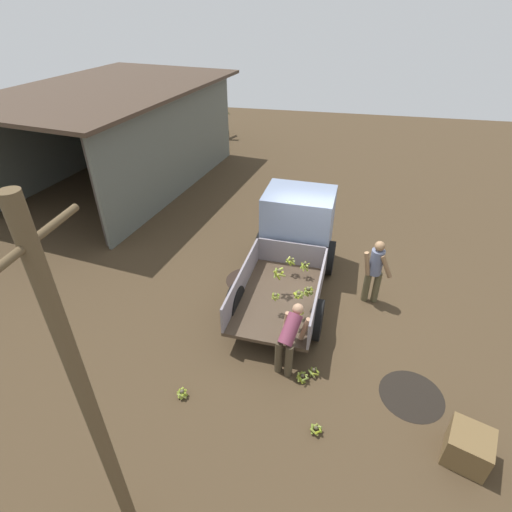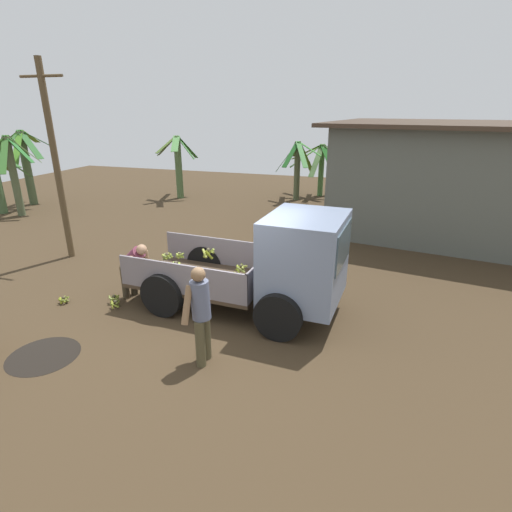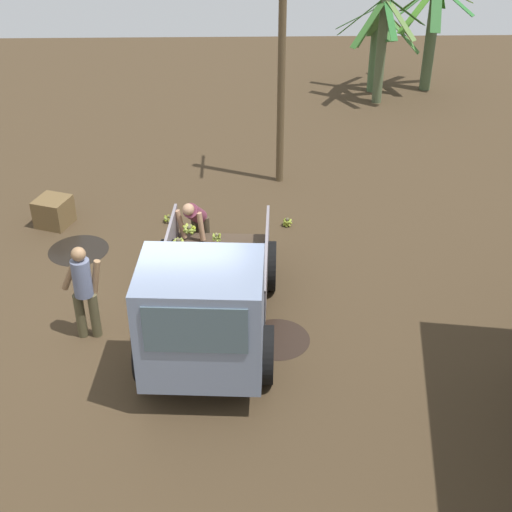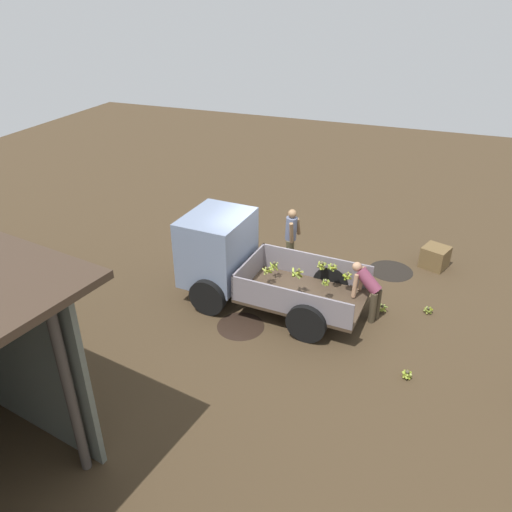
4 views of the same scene
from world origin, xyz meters
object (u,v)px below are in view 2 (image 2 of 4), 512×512
object	(u,v)px
utility_pole	(56,161)
banana_bunch_on_ground_1	(115,304)
banana_bunch_on_ground_2	(114,298)
banana_bunch_on_ground_3	(64,299)
person_worker_loading	(133,266)
cargo_truck	(283,264)
person_foreground_visitor	(201,311)
banana_bunch_on_ground_0	(138,260)

from	to	relation	value
utility_pole	banana_bunch_on_ground_1	size ratio (longest dim) A/B	21.65
utility_pole	banana_bunch_on_ground_2	distance (m)	4.45
banana_bunch_on_ground_1	banana_bunch_on_ground_3	distance (m)	1.22
person_worker_loading	banana_bunch_on_ground_1	xyz separation A→B (m)	(-0.17, -0.54, -0.68)
banana_bunch_on_ground_1	banana_bunch_on_ground_3	bearing A→B (deg)	-173.42
cargo_truck	person_foreground_visitor	world-z (taller)	cargo_truck
cargo_truck	utility_pole	xyz separation A→B (m)	(-6.56, 1.47, 1.56)
banana_bunch_on_ground_3	cargo_truck	bearing A→B (deg)	11.97
banana_bunch_on_ground_0	banana_bunch_on_ground_2	xyz separation A→B (m)	(0.81, -2.15, 0.01)
person_foreground_visitor	banana_bunch_on_ground_2	world-z (taller)	person_foreground_visitor
person_worker_loading	banana_bunch_on_ground_3	distance (m)	1.69
person_foreground_visitor	person_worker_loading	distance (m)	2.93
cargo_truck	banana_bunch_on_ground_2	world-z (taller)	cargo_truck
person_foreground_visitor	banana_bunch_on_ground_1	world-z (taller)	person_foreground_visitor
cargo_truck	utility_pole	distance (m)	6.90
cargo_truck	person_worker_loading	xyz separation A→B (m)	(-3.24, -0.30, -0.32)
banana_bunch_on_ground_1	banana_bunch_on_ground_2	bearing A→B (deg)	129.78
person_worker_loading	banana_bunch_on_ground_3	size ratio (longest dim) A/B	5.95
utility_pole	banana_bunch_on_ground_2	size ratio (longest dim) A/B	20.46
banana_bunch_on_ground_0	banana_bunch_on_ground_1	distance (m)	2.56
person_worker_loading	banana_bunch_on_ground_3	world-z (taller)	person_worker_loading
cargo_truck	utility_pole	bearing A→B (deg)	170.90
cargo_truck	utility_pole	size ratio (longest dim) A/B	0.87
cargo_truck	person_worker_loading	bearing A→B (deg)	-171.14
utility_pole	banana_bunch_on_ground_0	world-z (taller)	utility_pole
cargo_truck	person_foreground_visitor	bearing A→B (deg)	-109.67
person_foreground_visitor	banana_bunch_on_ground_1	bearing A→B (deg)	-25.78
banana_bunch_on_ground_0	banana_bunch_on_ground_3	xyz separation A→B (m)	(-0.22, -2.50, -0.01)
banana_bunch_on_ground_2	person_worker_loading	bearing A→B (deg)	43.60
utility_pole	banana_bunch_on_ground_0	distance (m)	3.36
cargo_truck	banana_bunch_on_ground_2	xyz separation A→B (m)	(-3.58, -0.63, -0.99)
cargo_truck	banana_bunch_on_ground_3	bearing A→B (deg)	-164.52
person_foreground_visitor	banana_bunch_on_ground_3	xyz separation A→B (m)	(-3.77, 1.00, -0.85)
cargo_truck	banana_bunch_on_ground_1	distance (m)	3.65
cargo_truck	person_foreground_visitor	size ratio (longest dim) A/B	2.64
person_foreground_visitor	banana_bunch_on_ground_2	size ratio (longest dim) A/B	6.72
banana_bunch_on_ground_0	banana_bunch_on_ground_1	xyz separation A→B (m)	(0.99, -2.36, 0.01)
banana_bunch_on_ground_2	banana_bunch_on_ground_3	distance (m)	1.09
cargo_truck	banana_bunch_on_ground_1	xyz separation A→B (m)	(-3.41, -0.84, -0.99)
person_foreground_visitor	banana_bunch_on_ground_0	size ratio (longest dim) A/B	7.54
utility_pole	banana_bunch_on_ground_0	xyz separation A→B (m)	(2.17, 0.05, -2.57)
person_foreground_visitor	banana_bunch_on_ground_3	world-z (taller)	person_foreground_visitor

